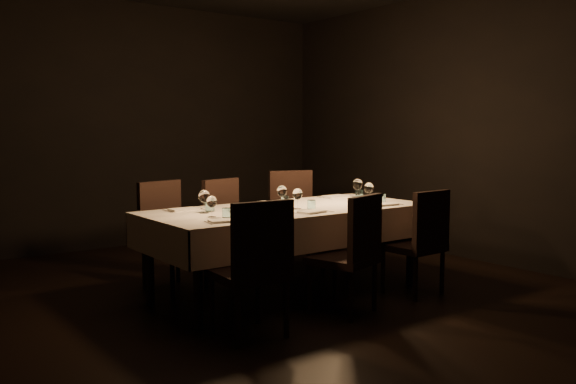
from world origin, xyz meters
TOP-DOWN VIEW (x-y plane):
  - room at (0.00, 0.00)m, footprint 5.01×6.01m
  - dining_table at (0.00, 0.00)m, footprint 2.52×1.12m
  - chair_near_left at (-0.90, -0.82)m, footprint 0.49×0.49m
  - place_setting_near_left at (-0.83, -0.22)m, footprint 0.32×0.40m
  - chair_near_center at (0.02, -0.81)m, footprint 0.57×0.57m
  - place_setting_near_center at (0.02, -0.22)m, footprint 0.34×0.40m
  - chair_near_right at (0.87, -0.76)m, footprint 0.46×0.46m
  - place_setting_near_right at (0.87, -0.22)m, footprint 0.34×0.41m
  - chair_far_left at (-0.77, 0.79)m, footprint 0.56×0.56m
  - place_setting_far_left at (-0.76, 0.22)m, footprint 0.35×0.41m
  - chair_far_center at (-0.12, 0.79)m, footprint 0.57×0.57m
  - place_setting_far_center at (0.03, 0.22)m, footprint 0.34×0.41m
  - chair_far_right at (0.71, 0.83)m, footprint 0.60×0.60m
  - place_setting_far_right at (0.95, 0.22)m, footprint 0.36×0.42m

SIDE VIEW (x-z plane):
  - chair_near_right at x=0.87m, z-range 0.05..0.98m
  - chair_near_center at x=0.02m, z-range 0.05..0.99m
  - chair_far_center at x=-0.12m, z-range 0.05..1.01m
  - chair_near_left at x=-0.90m, z-range 0.05..1.02m
  - chair_far_left at x=-0.77m, z-range 0.05..1.02m
  - chair_far_right at x=0.71m, z-range 0.05..1.06m
  - dining_table at x=0.00m, z-range 0.31..1.07m
  - place_setting_near_left at x=-0.83m, z-range 0.74..0.92m
  - place_setting_near_center at x=0.02m, z-range 0.74..0.92m
  - place_setting_far_center at x=0.03m, z-range 0.74..0.93m
  - place_setting_near_right at x=0.87m, z-range 0.74..0.93m
  - place_setting_far_left at x=-0.76m, z-range 0.74..0.93m
  - place_setting_far_right at x=0.95m, z-range 0.74..0.94m
  - room at x=0.00m, z-range -0.01..3.01m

